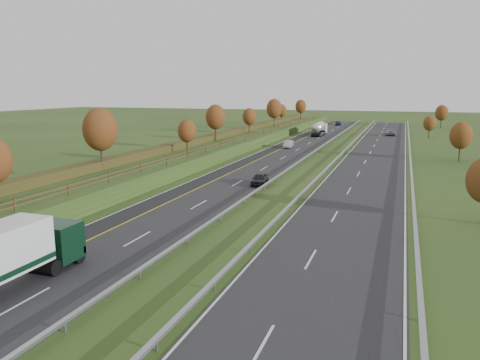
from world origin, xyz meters
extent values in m
plane|color=#284016|center=(8.00, 55.00, 0.00)|extent=(400.00, 400.00, 0.00)
cube|color=black|center=(0.00, 60.00, 0.02)|extent=(10.50, 200.00, 0.04)
cube|color=black|center=(16.50, 60.00, 0.02)|extent=(10.50, 200.00, 0.04)
cube|color=black|center=(-3.75, 60.00, 0.02)|extent=(3.00, 200.00, 0.04)
cube|color=silver|center=(-5.05, 60.00, 0.05)|extent=(0.15, 200.00, 0.01)
cube|color=gold|center=(-2.25, 60.00, 0.05)|extent=(0.15, 200.00, 0.01)
cube|color=silver|center=(5.05, 60.00, 0.05)|extent=(0.15, 200.00, 0.01)
cube|color=silver|center=(11.45, 60.00, 0.05)|extent=(0.15, 200.00, 0.01)
cube|color=silver|center=(21.55, 60.00, 0.05)|extent=(0.15, 200.00, 0.01)
cube|color=silver|center=(1.25, -1.00, 0.05)|extent=(0.15, 4.00, 0.01)
cube|color=silver|center=(15.25, -1.00, 0.05)|extent=(0.15, 4.00, 0.01)
cube|color=silver|center=(1.25, 11.00, 0.05)|extent=(0.15, 4.00, 0.01)
cube|color=silver|center=(15.25, 11.00, 0.05)|extent=(0.15, 4.00, 0.01)
cube|color=silver|center=(1.25, 23.00, 0.05)|extent=(0.15, 4.00, 0.01)
cube|color=silver|center=(15.25, 23.00, 0.05)|extent=(0.15, 4.00, 0.01)
cube|color=silver|center=(1.25, 35.00, 0.05)|extent=(0.15, 4.00, 0.01)
cube|color=silver|center=(15.25, 35.00, 0.05)|extent=(0.15, 4.00, 0.01)
cube|color=silver|center=(1.25, 47.00, 0.05)|extent=(0.15, 4.00, 0.01)
cube|color=silver|center=(15.25, 47.00, 0.05)|extent=(0.15, 4.00, 0.01)
cube|color=silver|center=(1.25, 59.00, 0.05)|extent=(0.15, 4.00, 0.01)
cube|color=silver|center=(15.25, 59.00, 0.05)|extent=(0.15, 4.00, 0.01)
cube|color=silver|center=(1.25, 71.00, 0.05)|extent=(0.15, 4.00, 0.01)
cube|color=silver|center=(15.25, 71.00, 0.05)|extent=(0.15, 4.00, 0.01)
cube|color=silver|center=(1.25, 83.00, 0.05)|extent=(0.15, 4.00, 0.01)
cube|color=silver|center=(15.25, 83.00, 0.05)|extent=(0.15, 4.00, 0.01)
cube|color=silver|center=(1.25, 95.00, 0.05)|extent=(0.15, 4.00, 0.01)
cube|color=silver|center=(15.25, 95.00, 0.05)|extent=(0.15, 4.00, 0.01)
cube|color=silver|center=(1.25, 107.00, 0.05)|extent=(0.15, 4.00, 0.01)
cube|color=silver|center=(15.25, 107.00, 0.05)|extent=(0.15, 4.00, 0.01)
cube|color=silver|center=(1.25, 119.00, 0.05)|extent=(0.15, 4.00, 0.01)
cube|color=silver|center=(15.25, 119.00, 0.05)|extent=(0.15, 4.00, 0.01)
cube|color=silver|center=(1.25, 131.00, 0.05)|extent=(0.15, 4.00, 0.01)
cube|color=silver|center=(15.25, 131.00, 0.05)|extent=(0.15, 4.00, 0.01)
cube|color=silver|center=(1.25, 143.00, 0.05)|extent=(0.15, 4.00, 0.01)
cube|color=silver|center=(15.25, 143.00, 0.05)|extent=(0.15, 4.00, 0.01)
cube|color=silver|center=(1.25, 155.00, 0.05)|extent=(0.15, 4.00, 0.01)
cube|color=silver|center=(15.25, 155.00, 0.05)|extent=(0.15, 4.00, 0.01)
cube|color=#284016|center=(-13.00, 60.00, 1.00)|extent=(12.00, 200.00, 2.00)
cube|color=#353716|center=(-15.00, 60.00, 2.55)|extent=(2.20, 180.00, 1.10)
cube|color=#422B19|center=(-8.50, 60.00, 2.55)|extent=(0.08, 184.00, 0.10)
cube|color=#422B19|center=(-8.50, 60.00, 2.95)|extent=(0.08, 184.00, 0.10)
cube|color=#422B19|center=(-8.50, 8.50, 2.60)|extent=(0.12, 0.12, 1.20)
cube|color=#422B19|center=(-8.50, 15.00, 2.60)|extent=(0.12, 0.12, 1.20)
cube|color=#422B19|center=(-8.50, 21.50, 2.60)|extent=(0.12, 0.12, 1.20)
cube|color=#422B19|center=(-8.50, 28.00, 2.60)|extent=(0.12, 0.12, 1.20)
cube|color=#422B19|center=(-8.50, 34.50, 2.60)|extent=(0.12, 0.12, 1.20)
cube|color=#422B19|center=(-8.50, 41.00, 2.60)|extent=(0.12, 0.12, 1.20)
cube|color=#422B19|center=(-8.50, 47.50, 2.60)|extent=(0.12, 0.12, 1.20)
cube|color=#422B19|center=(-8.50, 54.00, 2.60)|extent=(0.12, 0.12, 1.20)
cube|color=#422B19|center=(-8.50, 60.50, 2.60)|extent=(0.12, 0.12, 1.20)
cube|color=#422B19|center=(-8.50, 67.00, 2.60)|extent=(0.12, 0.12, 1.20)
cube|color=#422B19|center=(-8.50, 73.50, 2.60)|extent=(0.12, 0.12, 1.20)
cube|color=#422B19|center=(-8.50, 80.00, 2.60)|extent=(0.12, 0.12, 1.20)
cube|color=#422B19|center=(-8.50, 86.50, 2.60)|extent=(0.12, 0.12, 1.20)
cube|color=#422B19|center=(-8.50, 93.00, 2.60)|extent=(0.12, 0.12, 1.20)
cube|color=#422B19|center=(-8.50, 99.50, 2.60)|extent=(0.12, 0.12, 1.20)
cube|color=#422B19|center=(-8.50, 106.00, 2.60)|extent=(0.12, 0.12, 1.20)
cube|color=#422B19|center=(-8.50, 112.50, 2.60)|extent=(0.12, 0.12, 1.20)
cube|color=#422B19|center=(-8.50, 119.00, 2.60)|extent=(0.12, 0.12, 1.20)
cube|color=#422B19|center=(-8.50, 125.50, 2.60)|extent=(0.12, 0.12, 1.20)
cube|color=#422B19|center=(-8.50, 132.00, 2.60)|extent=(0.12, 0.12, 1.20)
cube|color=#422B19|center=(-8.50, 138.50, 2.60)|extent=(0.12, 0.12, 1.20)
cube|color=#422B19|center=(-8.50, 145.00, 2.60)|extent=(0.12, 0.12, 1.20)
cube|color=#422B19|center=(-8.50, 151.50, 2.60)|extent=(0.12, 0.12, 1.20)
cube|color=#92959A|center=(5.70, 60.00, 0.62)|extent=(0.32, 200.00, 0.18)
cube|color=#92959A|center=(5.70, -3.00, 0.28)|extent=(0.10, 0.14, 0.56)
cube|color=#92959A|center=(5.70, 4.00, 0.28)|extent=(0.10, 0.14, 0.56)
cube|color=#92959A|center=(5.70, 11.00, 0.28)|extent=(0.10, 0.14, 0.56)
cube|color=#92959A|center=(5.70, 18.00, 0.28)|extent=(0.10, 0.14, 0.56)
cube|color=#92959A|center=(5.70, 25.00, 0.28)|extent=(0.10, 0.14, 0.56)
cube|color=#92959A|center=(5.70, 32.00, 0.28)|extent=(0.10, 0.14, 0.56)
cube|color=#92959A|center=(5.70, 39.00, 0.28)|extent=(0.10, 0.14, 0.56)
cube|color=#92959A|center=(5.70, 46.00, 0.28)|extent=(0.10, 0.14, 0.56)
cube|color=#92959A|center=(5.70, 53.00, 0.28)|extent=(0.10, 0.14, 0.56)
cube|color=#92959A|center=(5.70, 60.00, 0.28)|extent=(0.10, 0.14, 0.56)
cube|color=#92959A|center=(5.70, 67.00, 0.28)|extent=(0.10, 0.14, 0.56)
cube|color=#92959A|center=(5.70, 74.00, 0.28)|extent=(0.10, 0.14, 0.56)
cube|color=#92959A|center=(5.70, 81.00, 0.28)|extent=(0.10, 0.14, 0.56)
cube|color=#92959A|center=(5.70, 88.00, 0.28)|extent=(0.10, 0.14, 0.56)
cube|color=#92959A|center=(5.70, 95.00, 0.28)|extent=(0.10, 0.14, 0.56)
cube|color=#92959A|center=(5.70, 102.00, 0.28)|extent=(0.10, 0.14, 0.56)
cube|color=#92959A|center=(5.70, 109.00, 0.28)|extent=(0.10, 0.14, 0.56)
cube|color=#92959A|center=(5.70, 116.00, 0.28)|extent=(0.10, 0.14, 0.56)
cube|color=#92959A|center=(5.70, 123.00, 0.28)|extent=(0.10, 0.14, 0.56)
cube|color=#92959A|center=(5.70, 130.00, 0.28)|extent=(0.10, 0.14, 0.56)
cube|color=#92959A|center=(5.70, 137.00, 0.28)|extent=(0.10, 0.14, 0.56)
cube|color=#92959A|center=(5.70, 144.00, 0.28)|extent=(0.10, 0.14, 0.56)
cube|color=#92959A|center=(5.70, 151.00, 0.28)|extent=(0.10, 0.14, 0.56)
cube|color=#92959A|center=(5.70, 158.00, 0.28)|extent=(0.10, 0.14, 0.56)
cube|color=#92959A|center=(10.80, 60.00, 0.62)|extent=(0.32, 200.00, 0.18)
cube|color=#92959A|center=(10.80, -3.00, 0.28)|extent=(0.10, 0.14, 0.56)
cube|color=#92959A|center=(10.80, 4.00, 0.28)|extent=(0.10, 0.14, 0.56)
cube|color=#92959A|center=(10.80, 11.00, 0.28)|extent=(0.10, 0.14, 0.56)
cube|color=#92959A|center=(10.80, 18.00, 0.28)|extent=(0.10, 0.14, 0.56)
cube|color=#92959A|center=(10.80, 25.00, 0.28)|extent=(0.10, 0.14, 0.56)
cube|color=#92959A|center=(10.80, 32.00, 0.28)|extent=(0.10, 0.14, 0.56)
cube|color=#92959A|center=(10.80, 39.00, 0.28)|extent=(0.10, 0.14, 0.56)
cube|color=#92959A|center=(10.80, 46.00, 0.28)|extent=(0.10, 0.14, 0.56)
cube|color=#92959A|center=(10.80, 53.00, 0.28)|extent=(0.10, 0.14, 0.56)
cube|color=#92959A|center=(10.80, 60.00, 0.28)|extent=(0.10, 0.14, 0.56)
cube|color=#92959A|center=(10.80, 67.00, 0.28)|extent=(0.10, 0.14, 0.56)
cube|color=#92959A|center=(10.80, 74.00, 0.28)|extent=(0.10, 0.14, 0.56)
cube|color=#92959A|center=(10.80, 81.00, 0.28)|extent=(0.10, 0.14, 0.56)
cube|color=#92959A|center=(10.80, 88.00, 0.28)|extent=(0.10, 0.14, 0.56)
cube|color=#92959A|center=(10.80, 95.00, 0.28)|extent=(0.10, 0.14, 0.56)
cube|color=#92959A|center=(10.80, 102.00, 0.28)|extent=(0.10, 0.14, 0.56)
cube|color=#92959A|center=(10.80, 109.00, 0.28)|extent=(0.10, 0.14, 0.56)
cube|color=#92959A|center=(10.80, 116.00, 0.28)|extent=(0.10, 0.14, 0.56)
cube|color=#92959A|center=(10.80, 123.00, 0.28)|extent=(0.10, 0.14, 0.56)
cube|color=#92959A|center=(10.80, 130.00, 0.28)|extent=(0.10, 0.14, 0.56)
cube|color=#92959A|center=(10.80, 137.00, 0.28)|extent=(0.10, 0.14, 0.56)
cube|color=#92959A|center=(10.80, 144.00, 0.28)|extent=(0.10, 0.14, 0.56)
cube|color=#92959A|center=(10.80, 151.00, 0.28)|extent=(0.10, 0.14, 0.56)
cube|color=#92959A|center=(10.80, 158.00, 0.28)|extent=(0.10, 0.14, 0.56)
cube|color=#92959A|center=(22.30, 60.00, 0.62)|extent=(0.32, 200.00, 0.18)
cube|color=#92959A|center=(22.30, 4.00, 0.28)|extent=(0.10, 0.14, 0.56)
cube|color=#92959A|center=(22.30, 18.00, 0.28)|extent=(0.10, 0.14, 0.56)
cube|color=#92959A|center=(22.30, 32.00, 0.28)|extent=(0.10, 0.14, 0.56)
cube|color=#92959A|center=(22.30, 46.00, 0.28)|extent=(0.10, 0.14, 0.56)
cube|color=#92959A|center=(22.30, 60.00, 0.28)|extent=(0.10, 0.14, 0.56)
cube|color=#92959A|center=(22.30, 74.00, 0.28)|extent=(0.10, 0.14, 0.56)
cube|color=#92959A|center=(22.30, 88.00, 0.28)|extent=(0.10, 0.14, 0.56)
cube|color=#92959A|center=(22.30, 102.00, 0.28)|extent=(0.10, 0.14, 0.56)
cube|color=#92959A|center=(22.30, 116.00, 0.28)|extent=(0.10, 0.14, 0.56)
cube|color=#92959A|center=(22.30, 130.00, 0.28)|extent=(0.10, 0.14, 0.56)
cube|color=#92959A|center=(22.30, 144.00, 0.28)|extent=(0.10, 0.14, 0.56)
cube|color=#92959A|center=(22.30, 158.00, 0.28)|extent=(0.10, 0.14, 0.56)
cylinder|color=#2D2116|center=(-14.00, 28.00, 3.58)|extent=(0.24, 0.24, 3.15)
ellipsoid|color=#4E2811|center=(-14.00, 28.00, 7.04)|extent=(4.20, 4.20, 5.25)
cylinder|color=#2D2116|center=(-11.00, 46.00, 3.08)|extent=(0.24, 0.24, 2.16)
ellipsoid|color=#4E2811|center=(-11.00, 46.00, 5.46)|extent=(2.88, 2.88, 3.60)
cylinder|color=#2D2116|center=(-13.50, 64.00, 3.44)|extent=(0.24, 0.24, 2.88)
ellipsoid|color=#4E2811|center=(-13.50, 64.00, 6.61)|extent=(3.84, 3.84, 4.80)
cylinder|color=#2D2116|center=(-12.50, 82.00, 3.17)|extent=(0.24, 0.24, 2.34)
ellipsoid|color=#4E2811|center=(-12.50, 82.00, 5.74)|extent=(3.12, 3.12, 3.90)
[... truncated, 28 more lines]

